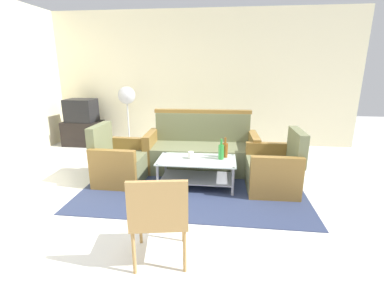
% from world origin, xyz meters
% --- Properties ---
extents(ground_plane, '(14.00, 14.00, 0.00)m').
position_xyz_m(ground_plane, '(0.00, 0.00, 0.00)').
color(ground_plane, white).
extents(wall_back, '(6.52, 0.12, 2.80)m').
position_xyz_m(wall_back, '(0.00, 3.06, 1.40)').
color(wall_back, beige).
rests_on(wall_back, ground).
extents(rug, '(3.07, 2.09, 0.01)m').
position_xyz_m(rug, '(0.12, 0.71, 0.01)').
color(rug, '#2D3856').
rests_on(rug, ground).
extents(couch, '(1.82, 0.80, 0.96)m').
position_xyz_m(couch, '(0.18, 1.36, 0.32)').
color(couch, '#6B704C').
rests_on(couch, rug).
extents(armchair_left, '(0.71, 0.77, 0.85)m').
position_xyz_m(armchair_left, '(-1.00, 0.72, 0.29)').
color(armchair_left, '#6B704C').
rests_on(armchair_left, rug).
extents(armchair_right, '(0.71, 0.77, 0.85)m').
position_xyz_m(armchair_right, '(1.24, 0.68, 0.29)').
color(armchair_right, '#6B704C').
rests_on(armchair_right, rug).
extents(coffee_table, '(1.10, 0.60, 0.40)m').
position_xyz_m(coffee_table, '(0.16, 0.66, 0.27)').
color(coffee_table, silver).
rests_on(coffee_table, rug).
extents(bottle_green, '(0.08, 0.08, 0.29)m').
position_xyz_m(bottle_green, '(0.50, 0.72, 0.52)').
color(bottle_green, '#2D8C38').
rests_on(bottle_green, coffee_table).
extents(bottle_brown, '(0.08, 0.08, 0.29)m').
position_xyz_m(bottle_brown, '(0.56, 0.81, 0.52)').
color(bottle_brown, brown).
rests_on(bottle_brown, coffee_table).
extents(cup, '(0.08, 0.08, 0.10)m').
position_xyz_m(cup, '(0.08, 0.69, 0.46)').
color(cup, silver).
rests_on(cup, coffee_table).
extents(tv_stand, '(0.80, 0.50, 0.52)m').
position_xyz_m(tv_stand, '(-2.52, 2.55, 0.26)').
color(tv_stand, black).
rests_on(tv_stand, ground).
extents(television, '(0.61, 0.46, 0.48)m').
position_xyz_m(television, '(-2.52, 2.55, 0.76)').
color(television, black).
rests_on(television, tv_stand).
extents(pedestal_fan, '(0.36, 0.36, 1.27)m').
position_xyz_m(pedestal_fan, '(-1.51, 2.60, 1.01)').
color(pedestal_fan, '#2D2D33').
rests_on(pedestal_fan, ground).
extents(wicker_chair, '(0.55, 0.55, 0.84)m').
position_xyz_m(wicker_chair, '(0.01, -0.98, 0.49)').
color(wicker_chair, '#AD844C').
rests_on(wicker_chair, ground).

